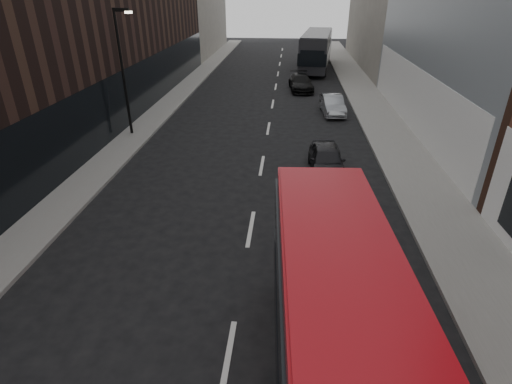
% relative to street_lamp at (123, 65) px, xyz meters
% --- Properties ---
extents(sidewalk_right, '(3.00, 80.00, 0.15)m').
position_rel_street_lamp_xyz_m(sidewalk_right, '(15.72, 7.00, -4.11)').
color(sidewalk_right, slate).
rests_on(sidewalk_right, ground).
extents(sidewalk_left, '(2.00, 80.00, 0.15)m').
position_rel_street_lamp_xyz_m(sidewalk_left, '(0.22, 7.00, -4.11)').
color(sidewalk_left, slate).
rests_on(sidewalk_left, ground).
extents(building_left_mid, '(5.00, 24.00, 14.00)m').
position_rel_street_lamp_xyz_m(building_left_mid, '(-3.28, 12.00, 2.82)').
color(building_left_mid, black).
rests_on(building_left_mid, ground).
extents(building_left_far, '(5.00, 20.00, 13.00)m').
position_rel_street_lamp_xyz_m(building_left_far, '(-3.28, 34.00, 2.32)').
color(building_left_far, slate).
rests_on(building_left_far, ground).
extents(street_lamp, '(1.06, 0.22, 7.00)m').
position_rel_street_lamp_xyz_m(street_lamp, '(0.00, 0.00, 0.00)').
color(street_lamp, black).
rests_on(street_lamp, sidewalk_left).
extents(red_bus, '(2.85, 9.93, 3.97)m').
position_rel_street_lamp_xyz_m(red_bus, '(10.62, -17.73, -1.98)').
color(red_bus, maroon).
rests_on(red_bus, ground).
extents(grey_bus, '(4.19, 12.10, 3.84)m').
position_rel_street_lamp_xyz_m(grey_bus, '(12.20, 22.86, -2.13)').
color(grey_bus, black).
rests_on(grey_bus, ground).
extents(car_a, '(1.71, 4.11, 1.39)m').
position_rel_street_lamp_xyz_m(car_a, '(11.41, -4.63, -3.49)').
color(car_a, black).
rests_on(car_a, ground).
extents(car_b, '(1.72, 4.07, 1.31)m').
position_rel_street_lamp_xyz_m(car_b, '(12.57, 5.73, -3.53)').
color(car_b, gray).
rests_on(car_b, ground).
extents(car_c, '(2.33, 4.81, 1.35)m').
position_rel_street_lamp_xyz_m(car_c, '(10.45, 12.79, -3.51)').
color(car_c, black).
rests_on(car_c, ground).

